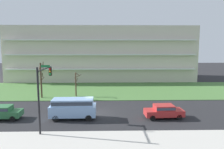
{
  "coord_description": "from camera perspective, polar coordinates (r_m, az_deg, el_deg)",
  "views": [
    {
      "loc": [
        1.37,
        -25.73,
        8.29
      ],
      "look_at": [
        2.09,
        6.0,
        4.06
      ],
      "focal_mm": 34.23,
      "sensor_mm": 36.0,
      "label": 1
    }
  ],
  "objects": [
    {
      "name": "tree_left",
      "position": [
        35.58,
        -9.57,
        -2.38
      ],
      "size": [
        1.29,
        1.63,
        4.05
      ],
      "color": "#4C3828",
      "rests_on": "ground"
    },
    {
      "name": "sedan_red_center_left",
      "position": [
        25.71,
        13.67,
        -9.4
      ],
      "size": [
        4.5,
        2.05,
        1.57
      ],
      "rotation": [
        0.0,
        0.0,
        0.06
      ],
      "color": "#B22828",
      "rests_on": "ground"
    },
    {
      "name": "sedan_green_center_right",
      "position": [
        27.64,
        -27.45,
        -8.86
      ],
      "size": [
        4.45,
        1.94,
        1.57
      ],
      "rotation": [
        0.0,
        0.0,
        0.03
      ],
      "color": "#2D6B3D",
      "rests_on": "ground"
    },
    {
      "name": "van_blue_near_left",
      "position": [
        25.03,
        -10.38,
        -8.53
      ],
      "size": [
        5.24,
        2.1,
        2.36
      ],
      "rotation": [
        0.0,
        0.0,
        0.02
      ],
      "color": "#8CB2E0",
      "rests_on": "ground"
    },
    {
      "name": "sidewalk_curb_near",
      "position": [
        19.59,
        -5.43,
        -17.24
      ],
      "size": [
        80.0,
        4.0,
        0.15
      ],
      "primitive_type": "cube",
      "color": "#BCB7AD",
      "rests_on": "ground"
    },
    {
      "name": "ground",
      "position": [
        27.07,
        -4.2,
        -10.26
      ],
      "size": [
        160.0,
        160.0,
        0.0
      ],
      "primitive_type": "plane",
      "color": "#232326"
    },
    {
      "name": "apartment_building",
      "position": [
        54.72,
        -2.74,
        5.63
      ],
      "size": [
        43.94,
        14.82,
        12.85
      ],
      "color": "beige",
      "rests_on": "ground"
    },
    {
      "name": "tree_far_left",
      "position": [
        35.83,
        -18.4,
        -1.19
      ],
      "size": [
        1.11,
        0.87,
        5.87
      ],
      "color": "#4C3828",
      "rests_on": "ground"
    },
    {
      "name": "grass_lawn_strip",
      "position": [
        40.61,
        -3.21,
        -4.14
      ],
      "size": [
        80.0,
        16.0,
        0.08
      ],
      "primitive_type": "cube",
      "color": "#477238",
      "rests_on": "ground"
    },
    {
      "name": "traffic_signal_mast",
      "position": [
        21.97,
        -17.89,
        -3.11
      ],
      "size": [
        0.9,
        4.73,
        6.42
      ],
      "color": "black",
      "rests_on": "ground"
    }
  ]
}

